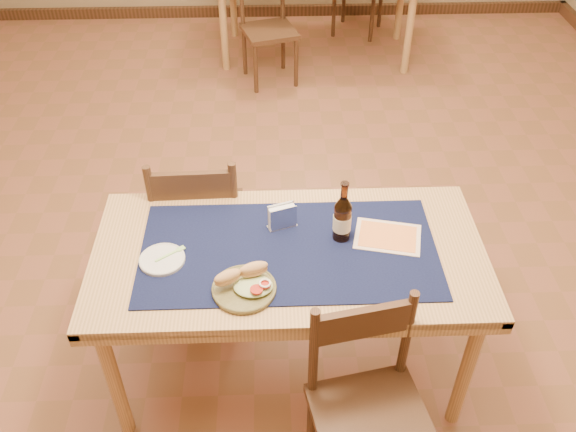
{
  "coord_description": "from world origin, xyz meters",
  "views": [
    {
      "loc": [
        -0.07,
        -2.59,
        2.46
      ],
      "look_at": [
        0.0,
        -0.7,
        0.85
      ],
      "focal_mm": 38.0,
      "sensor_mm": 36.0,
      "label": 1
    }
  ],
  "objects_px": {
    "chair_main_near": "(369,410)",
    "sandwich_plate": "(245,285)",
    "main_table": "(289,265)",
    "beer_bottle": "(342,218)",
    "napkin_holder": "(282,217)",
    "chair_main_far": "(200,221)"
  },
  "relations": [
    {
      "from": "chair_main_near",
      "to": "napkin_holder",
      "type": "bearing_deg",
      "value": 112.88
    },
    {
      "from": "chair_main_far",
      "to": "chair_main_near",
      "type": "height_order",
      "value": "chair_main_far"
    },
    {
      "from": "chair_main_near",
      "to": "sandwich_plate",
      "type": "bearing_deg",
      "value": 141.94
    },
    {
      "from": "sandwich_plate",
      "to": "napkin_holder",
      "type": "xyz_separation_m",
      "value": [
        0.15,
        0.36,
        0.03
      ]
    },
    {
      "from": "chair_main_near",
      "to": "sandwich_plate",
      "type": "distance_m",
      "value": 0.65
    },
    {
      "from": "beer_bottle",
      "to": "napkin_holder",
      "type": "relative_size",
      "value": 2.13
    },
    {
      "from": "chair_main_near",
      "to": "beer_bottle",
      "type": "relative_size",
      "value": 3.2
    },
    {
      "from": "sandwich_plate",
      "to": "napkin_holder",
      "type": "bearing_deg",
      "value": 67.39
    },
    {
      "from": "chair_main_near",
      "to": "sandwich_plate",
      "type": "height_order",
      "value": "chair_main_near"
    },
    {
      "from": "beer_bottle",
      "to": "chair_main_far",
      "type": "bearing_deg",
      "value": 145.34
    },
    {
      "from": "chair_main_far",
      "to": "beer_bottle",
      "type": "height_order",
      "value": "beer_bottle"
    },
    {
      "from": "main_table",
      "to": "chair_main_far",
      "type": "bearing_deg",
      "value": 129.58
    },
    {
      "from": "chair_main_far",
      "to": "beer_bottle",
      "type": "relative_size",
      "value": 3.31
    },
    {
      "from": "main_table",
      "to": "chair_main_near",
      "type": "bearing_deg",
      "value": -63.88
    },
    {
      "from": "chair_main_far",
      "to": "napkin_holder",
      "type": "xyz_separation_m",
      "value": [
        0.4,
        -0.37,
        0.32
      ]
    },
    {
      "from": "chair_main_far",
      "to": "sandwich_plate",
      "type": "relative_size",
      "value": 3.78
    },
    {
      "from": "main_table",
      "to": "chair_main_far",
      "type": "height_order",
      "value": "chair_main_far"
    },
    {
      "from": "chair_main_far",
      "to": "sandwich_plate",
      "type": "height_order",
      "value": "chair_main_far"
    },
    {
      "from": "sandwich_plate",
      "to": "beer_bottle",
      "type": "bearing_deg",
      "value": 35.59
    },
    {
      "from": "sandwich_plate",
      "to": "chair_main_near",
      "type": "bearing_deg",
      "value": -38.06
    },
    {
      "from": "chair_main_near",
      "to": "beer_bottle",
      "type": "distance_m",
      "value": 0.74
    },
    {
      "from": "main_table",
      "to": "napkin_holder",
      "type": "relative_size",
      "value": 12.16
    }
  ]
}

